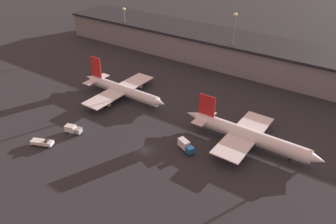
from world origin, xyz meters
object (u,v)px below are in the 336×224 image
object	(u,v)px
service_vehicle_1	(42,142)
service_vehicle_2	(185,145)
airplane_0	(122,90)
service_vehicle_0	(73,129)
airplane_1	(248,136)

from	to	relation	value
service_vehicle_1	service_vehicle_2	distance (m)	45.99
airplane_0	service_vehicle_1	size ratio (longest dim) A/B	5.55
service_vehicle_0	service_vehicle_1	xyz separation A→B (m)	(-2.67, -10.37, -0.39)
service_vehicle_1	service_vehicle_2	size ratio (longest dim) A/B	1.11
airplane_0	service_vehicle_0	distance (m)	29.25
service_vehicle_2	airplane_1	bearing A→B (deg)	65.58
airplane_0	service_vehicle_0	world-z (taller)	airplane_0
service_vehicle_0	service_vehicle_1	distance (m)	10.71
airplane_0	service_vehicle_0	size ratio (longest dim) A/B	6.91
service_vehicle_1	service_vehicle_2	xyz separation A→B (m)	(39.16, 24.10, 0.62)
airplane_0	airplane_1	size ratio (longest dim) A/B	0.91
airplane_1	service_vehicle_2	world-z (taller)	airplane_1
service_vehicle_0	service_vehicle_2	bearing A→B (deg)	4.68
airplane_1	service_vehicle_0	distance (m)	58.34
airplane_0	service_vehicle_2	world-z (taller)	airplane_0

